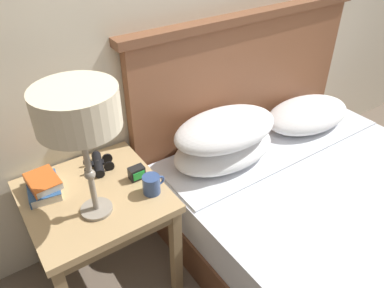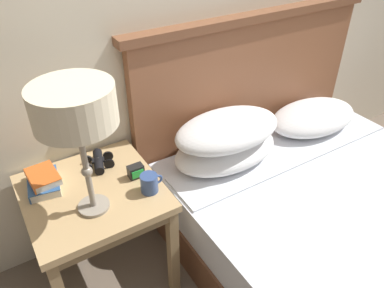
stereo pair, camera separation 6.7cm
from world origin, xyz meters
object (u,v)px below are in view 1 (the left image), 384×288
Objects in this scene: book_on_nightstand at (43,188)px; table_lamp at (77,112)px; book_stacked_on_top at (42,181)px; coffee_mug at (152,184)px; alarm_clock at (137,173)px; bed at (338,217)px; binoculars_pair at (98,164)px; nightstand at (96,206)px.

table_lamp is at bearing -58.38° from book_on_nightstand.
book_stacked_on_top is 1.66× the size of coffee_mug.
coffee_mug is 1.47× the size of alarm_clock.
binoculars_pair is (-0.98, 0.69, 0.33)m from bed.
bed is at bearing -26.52° from nightstand.
binoculars_pair is (0.26, 0.02, 0.00)m from book_on_nightstand.
table_lamp is at bearing -114.35° from binoculars_pair.
table_lamp is 2.64× the size of book_on_nightstand.
alarm_clock is at bearing -21.32° from book_stacked_on_top.
table_lamp reaches higher than coffee_mug.
book_on_nightstand is 2.03× the size of coffee_mug.
bed is at bearing -28.20° from book_stacked_on_top.
bed is 1.41m from table_lamp.
book_on_nightstand is 0.26m from binoculars_pair.
book_stacked_on_top reaches higher than book_on_nightstand.
alarm_clock is at bearing -55.91° from binoculars_pair.
alarm_clock is (0.23, 0.09, -0.43)m from table_lamp.
table_lamp reaches higher than alarm_clock.
bed is at bearing -28.15° from book_on_nightstand.
nightstand is at bearing 147.85° from coffee_mug.
binoculars_pair is (0.09, 0.15, 0.10)m from nightstand.
binoculars_pair is at bearing 124.09° from alarm_clock.
bed is 1.06m from alarm_clock.
nightstand is 0.20m from binoculars_pair.
nightstand is 0.55m from table_lamp.
table_lamp is 0.53m from binoculars_pair.
coffee_mug is (0.13, -0.29, 0.02)m from binoculars_pair.
book_stacked_on_top reaches higher than alarm_clock.
book_on_nightstand is (-0.15, 0.24, -0.44)m from table_lamp.
nightstand is 8.29× the size of alarm_clock.
binoculars_pair is 0.32m from coffee_mug.
binoculars_pair is (0.12, 0.26, -0.44)m from table_lamp.
book_on_nightstand is 0.47m from coffee_mug.
table_lamp is 3.24× the size of book_stacked_on_top.
table_lamp is (-1.09, 0.43, 0.77)m from bed.
binoculars_pair is at bearing 65.65° from table_lamp.
book_stacked_on_top is at bearing 142.27° from nightstand.
book_stacked_on_top is (0.01, -0.00, 0.04)m from book_on_nightstand.
coffee_mug is at bearing -84.81° from alarm_clock.
bed is at bearing -30.94° from alarm_clock.
book_stacked_on_top is at bearing -174.70° from binoculars_pair.
coffee_mug is at bearing -32.15° from nightstand.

